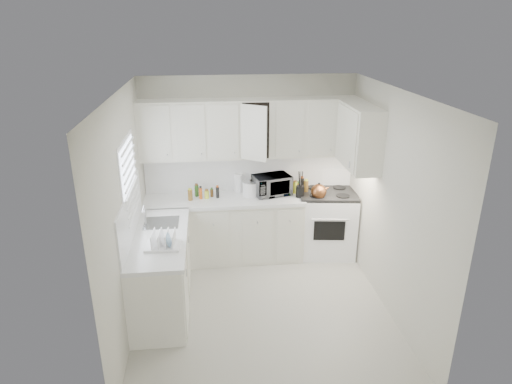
{
  "coord_description": "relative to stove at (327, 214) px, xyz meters",
  "views": [
    {
      "loc": [
        -0.59,
        -4.59,
        3.3
      ],
      "look_at": [
        0.0,
        0.7,
        1.25
      ],
      "focal_mm": 31.63,
      "sensor_mm": 36.0,
      "label": 1
    }
  ],
  "objects": [
    {
      "name": "sauce_right_1",
      "position": [
        -0.47,
        0.1,
        0.42
      ],
      "size": [
        0.06,
        0.06,
        0.19
      ],
      "primitive_type": "cylinder",
      "color": "#D7E435",
      "rests_on": "countertop_back"
    },
    {
      "name": "sink",
      "position": [
        -2.3,
        -0.75,
        0.45
      ],
      "size": [
        0.42,
        0.38,
        0.3
      ],
      "primitive_type": null,
      "color": "gray",
      "rests_on": "countertop_left"
    },
    {
      "name": "lower_cabinets_back",
      "position": [
        -1.5,
        0.0,
        -0.17
      ],
      "size": [
        2.22,
        0.6,
        0.9
      ],
      "primitive_type": null,
      "color": "beige",
      "rests_on": "floor"
    },
    {
      "name": "wall_back",
      "position": [
        -1.11,
        0.3,
        0.68
      ],
      "size": [
        3.0,
        0.0,
        3.0
      ],
      "primitive_type": "plane",
      "rotation": [
        1.57,
        0.0,
        0.0
      ],
      "color": "beige",
      "rests_on": "ground"
    },
    {
      "name": "backsplash_back",
      "position": [
        -1.11,
        0.29,
        0.6
      ],
      "size": [
        2.98,
        0.02,
        0.55
      ],
      "primitive_type": "cube",
      "color": "silver",
      "rests_on": "wall_back"
    },
    {
      "name": "paper_towel",
      "position": [
        -1.28,
        0.22,
        0.46
      ],
      "size": [
        0.12,
        0.12,
        0.27
      ],
      "primitive_type": "cylinder",
      "color": "white",
      "rests_on": "countertop_back"
    },
    {
      "name": "dish_rack",
      "position": [
        -2.23,
        -1.38,
        0.43
      ],
      "size": [
        0.4,
        0.31,
        0.21
      ],
      "primitive_type": null,
      "rotation": [
        0.0,
        0.0,
        -0.07
      ],
      "color": "white",
      "rests_on": "countertop_left"
    },
    {
      "name": "spice_left_3",
      "position": [
        -1.73,
        0.03,
        0.39
      ],
      "size": [
        0.06,
        0.06,
        0.13
      ],
      "primitive_type": "cylinder",
      "color": "#D7E435",
      "rests_on": "countertop_back"
    },
    {
      "name": "wall_right",
      "position": [
        0.39,
        -1.3,
        0.68
      ],
      "size": [
        0.0,
        3.2,
        3.2
      ],
      "primitive_type": "plane",
      "rotation": [
        1.57,
        0.0,
        -1.57
      ],
      "color": "beige",
      "rests_on": "ground"
    },
    {
      "name": "window_blinds",
      "position": [
        -2.59,
        -0.95,
        0.93
      ],
      "size": [
        0.06,
        0.96,
        1.06
      ],
      "primitive_type": null,
      "color": "white",
      "rests_on": "wall_left"
    },
    {
      "name": "sauce_right_0",
      "position": [
        -0.53,
        0.16,
        0.42
      ],
      "size": [
        0.06,
        0.06,
        0.19
      ],
      "primitive_type": "cylinder",
      "color": "#CD571B",
      "rests_on": "countertop_back"
    },
    {
      "name": "spice_left_5",
      "position": [
        -1.58,
        0.03,
        0.39
      ],
      "size": [
        0.06,
        0.06,
        0.13
      ],
      "primitive_type": "cylinder",
      "color": "black",
      "rests_on": "countertop_back"
    },
    {
      "name": "tea_kettle",
      "position": [
        -0.18,
        -0.16,
        0.44
      ],
      "size": [
        0.28,
        0.24,
        0.25
      ],
      "primitive_type": null,
      "rotation": [
        0.0,
        0.0,
        -0.06
      ],
      "color": "#9D532A",
      "rests_on": "stove"
    },
    {
      "name": "wall_front",
      "position": [
        -1.11,
        -2.9,
        0.68
      ],
      "size": [
        3.0,
        0.0,
        3.0
      ],
      "primitive_type": "plane",
      "rotation": [
        -1.57,
        0.0,
        0.0
      ],
      "color": "beige",
      "rests_on": "ground"
    },
    {
      "name": "frying_pan",
      "position": [
        0.18,
        0.16,
        0.34
      ],
      "size": [
        0.23,
        0.39,
        0.04
      ],
      "primitive_type": null,
      "rotation": [
        0.0,
        0.0,
        -0.01
      ],
      "color": "black",
      "rests_on": "stove"
    },
    {
      "name": "countertop_back",
      "position": [
        -1.5,
        -0.01,
        0.3
      ],
      "size": [
        2.24,
        0.64,
        0.05
      ],
      "primitive_type": "cube",
      "color": "silver",
      "rests_on": "lower_cabinets_back"
    },
    {
      "name": "spice_left_1",
      "position": [
        -1.88,
        0.03,
        0.39
      ],
      "size": [
        0.06,
        0.06,
        0.13
      ],
      "primitive_type": "cylinder",
      "color": "#336622",
      "rests_on": "countertop_back"
    },
    {
      "name": "upper_cabinets_back",
      "position": [
        -1.11,
        0.14,
        0.88
      ],
      "size": [
        3.0,
        0.33,
        0.8
      ],
      "primitive_type": null,
      "color": "beige",
      "rests_on": "wall_back"
    },
    {
      "name": "utensil_crock",
      "position": [
        -0.43,
        -0.09,
        0.52
      ],
      "size": [
        0.15,
        0.15,
        0.39
      ],
      "primitive_type": null,
      "rotation": [
        0.0,
        0.0,
        -0.12
      ],
      "color": "black",
      "rests_on": "countertop_back"
    },
    {
      "name": "spice_left_4",
      "position": [
        -1.66,
        0.12,
        0.39
      ],
      "size": [
        0.06,
        0.06,
        0.13
      ],
      "primitive_type": "cylinder",
      "color": "brown",
      "rests_on": "countertop_back"
    },
    {
      "name": "upper_cabinets_right",
      "position": [
        0.23,
        -0.48,
        0.88
      ],
      "size": [
        0.33,
        0.9,
        0.8
      ],
      "primitive_type": null,
      "color": "beige",
      "rests_on": "wall_right"
    },
    {
      "name": "stove",
      "position": [
        0.0,
        0.0,
        0.0
      ],
      "size": [
        0.89,
        0.76,
        1.25
      ],
      "primitive_type": null,
      "rotation": [
        0.0,
        0.0,
        -0.13
      ],
      "color": "white",
      "rests_on": "floor"
    },
    {
      "name": "lower_cabinets_left",
      "position": [
        -2.31,
        -1.1,
        -0.17
      ],
      "size": [
        0.6,
        1.6,
        0.9
      ],
      "primitive_type": null,
      "color": "beige",
      "rests_on": "floor"
    },
    {
      "name": "countertop_left",
      "position": [
        -2.3,
        -1.1,
        0.3
      ],
      "size": [
        0.64,
        1.62,
        0.05
      ],
      "primitive_type": "cube",
      "color": "silver",
      "rests_on": "lower_cabinets_left"
    },
    {
      "name": "ceiling",
      "position": [
        -1.11,
        -1.3,
        1.98
      ],
      "size": [
        3.2,
        3.2,
        0.0
      ],
      "primitive_type": "plane",
      "rotation": [
        3.14,
        0.0,
        0.0
      ],
      "color": "white",
      "rests_on": "ground"
    },
    {
      "name": "rice_cooker",
      "position": [
        -1.11,
        0.06,
        0.45
      ],
      "size": [
        0.29,
        0.29,
        0.24
      ],
      "primitive_type": null,
      "rotation": [
        0.0,
        0.0,
        0.28
      ],
      "color": "white",
      "rests_on": "countertop_back"
    },
    {
      "name": "backsplash_left",
      "position": [
        -2.6,
        -1.1,
        0.6
      ],
      "size": [
        0.02,
        1.6,
        0.55
      ],
      "primitive_type": "cube",
      "color": "silver",
      "rests_on": "wall_left"
    },
    {
      "name": "spice_left_0",
      "position": [
        -1.96,
        0.12,
        0.39
      ],
      "size": [
        0.06,
        0.06,
        0.13
      ],
      "primitive_type": "cylinder",
      "color": "brown",
      "rests_on": "countertop_back"
    },
    {
      "name": "microwave",
      "position": [
        -0.81,
        0.06,
        0.5
      ],
      "size": [
        0.57,
        0.41,
        0.35
      ],
      "primitive_type": "imported",
      "rotation": [
        0.0,
        0.0,
        0.27
      ],
      "color": "gray",
      "rests_on": "countertop_back"
    },
    {
      "name": "sauce_right_4",
      "position": [
        -0.31,
        0.16,
        0.42
      ],
      "size": [
        0.06,
        0.06,
        0.19
      ],
      "primitive_type": "cylinder",
      "color": "brown",
      "rests_on": "countertop_back"
    },
    {
      "name": "wall_left",
      "position": [
        -2.61,
        -1.3,
        0.68
      ],
      "size": [
        0.0,
        3.2,
        3.2
      ],
      "primitive_type": "plane",
      "rotation": [
        1.57,
        0.0,
        1.57
      ],
      "color": "beige",
      "rests_on": "ground"
    },
    {
      "name": "sauce_right_3",
      "position": [
        -0.36,
        0.1,
        0.42
      ],
      "size": [
        0.06,
        0.06,
        0.19
      ],
      "primitive_type": "cylinder",
      "color": "black",
      "rests_on": "countertop_back"
    },
    {
      "name": "spice_left_2",
      "position": [
        -1.81,
        0.12,
        0.39
      ],
      "size": [
        0.06,
        0.06,
        0.13
      ],
      "primitive_type": "cylinder",
      "color": "#CD571B",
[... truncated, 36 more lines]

